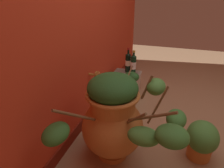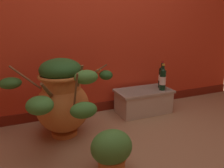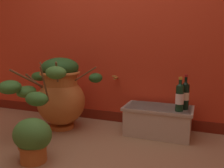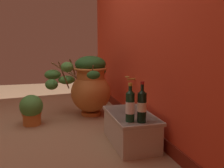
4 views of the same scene
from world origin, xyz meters
name	(u,v)px [view 2 (image 2 of 4)]	position (x,y,z in m)	size (l,w,h in m)	color
ground_plane	(142,155)	(0.00, 0.00, 0.00)	(7.00, 7.00, 0.00)	#9E7A56
back_wall	(97,9)	(0.00, 1.20, 1.29)	(4.40, 0.33, 2.60)	red
terracotta_urn	(62,98)	(-0.58, 0.62, 0.42)	(1.11, 0.93, 0.81)	#C17033
stone_ledge	(143,100)	(0.50, 0.85, 0.17)	(0.71, 0.39, 0.30)	beige
wine_bottle_left	(162,76)	(0.76, 0.85, 0.46)	(0.08, 0.08, 0.36)	black
wine_bottle_middle	(163,79)	(0.72, 0.76, 0.45)	(0.08, 0.08, 0.34)	black
potted_shrub	(112,151)	(-0.35, -0.12, 0.20)	(0.33, 0.28, 0.37)	#C17033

